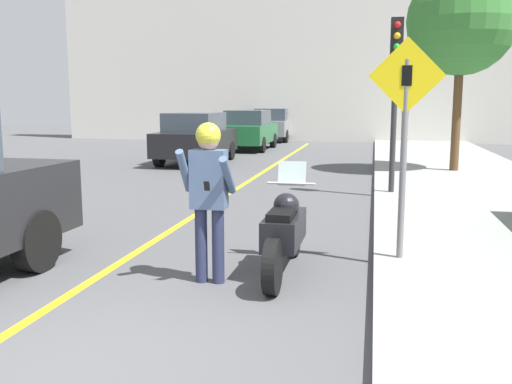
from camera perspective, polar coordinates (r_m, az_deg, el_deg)
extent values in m
plane|color=#4C4C4F|center=(4.99, -21.32, -15.97)|extent=(80.00, 80.00, 0.00)
cube|color=yellow|center=(10.46, -6.12, -2.31)|extent=(0.12, 36.00, 0.01)
cube|color=beige|center=(29.97, 6.96, 13.83)|extent=(28.00, 1.20, 9.15)
cylinder|color=black|center=(6.15, 1.66, -7.48)|extent=(0.14, 0.61, 0.61)
cylinder|color=black|center=(7.68, 3.76, -4.12)|extent=(0.14, 0.61, 0.61)
cube|color=black|center=(6.86, 2.84, -3.76)|extent=(0.40, 1.10, 0.36)
sphere|color=black|center=(6.95, 3.05, -1.40)|extent=(0.32, 0.32, 0.32)
cube|color=black|center=(6.57, 2.52, -2.36)|extent=(0.28, 0.48, 0.10)
cylinder|color=silver|center=(7.31, 3.54, 0.86)|extent=(0.62, 0.03, 0.03)
cube|color=silver|center=(7.36, 3.63, 1.86)|extent=(0.36, 0.12, 0.31)
cylinder|color=#282D4C|center=(6.57, -5.50, -5.30)|extent=(0.14, 0.14, 0.86)
cylinder|color=#282D4C|center=(6.51, -3.81, -5.41)|extent=(0.14, 0.14, 0.86)
cube|color=slate|center=(6.39, -4.74, 1.28)|extent=(0.40, 0.22, 0.66)
cylinder|color=slate|center=(6.36, -7.17, 2.10)|extent=(0.09, 0.40, 0.51)
cylinder|color=slate|center=(6.20, -2.85, 1.68)|extent=(0.09, 0.46, 0.46)
sphere|color=tan|center=(6.35, -4.80, 5.20)|extent=(0.24, 0.24, 0.24)
sphere|color=gold|center=(6.35, -4.80, 5.69)|extent=(0.28, 0.28, 0.28)
cube|color=black|center=(6.12, -4.94, 0.61)|extent=(0.06, 0.05, 0.11)
cylinder|color=black|center=(7.43, -21.09, -4.59)|extent=(0.24, 0.77, 0.76)
cylinder|color=slate|center=(7.21, 14.51, 3.02)|extent=(0.08, 0.08, 2.43)
cube|color=yellow|center=(7.16, 14.85, 11.18)|extent=(0.91, 0.02, 0.91)
cube|color=black|center=(7.14, 14.86, 11.19)|extent=(0.12, 0.01, 0.24)
cylinder|color=#2D2D30|center=(12.53, 13.66, 8.29)|extent=(0.12, 0.12, 3.64)
cube|color=black|center=(12.58, 13.91, 14.86)|extent=(0.26, 0.22, 0.76)
sphere|color=red|center=(12.48, 13.97, 15.92)|extent=(0.14, 0.14, 0.14)
sphere|color=gold|center=(12.46, 13.93, 14.92)|extent=(0.14, 0.14, 0.14)
sphere|color=green|center=(12.44, 13.90, 13.91)|extent=(0.14, 0.14, 0.14)
cylinder|color=brown|center=(17.02, 19.43, 7.21)|extent=(0.24, 0.24, 3.07)
sphere|color=#387A33|center=(17.15, 19.89, 15.82)|extent=(2.96, 2.96, 2.96)
cylinder|color=black|center=(20.75, -7.05, 4.21)|extent=(0.22, 0.64, 0.64)
cylinder|color=black|center=(20.28, -2.60, 4.15)|extent=(0.22, 0.64, 0.64)
cylinder|color=black|center=(18.31, -9.66, 3.50)|extent=(0.22, 0.64, 0.64)
cylinder|color=black|center=(17.78, -4.67, 3.44)|extent=(0.22, 0.64, 0.64)
cube|color=black|center=(19.23, -5.97, 4.98)|extent=(1.80, 4.20, 0.76)
cube|color=#38424C|center=(19.03, -6.16, 6.99)|extent=(1.58, 2.18, 0.60)
cylinder|color=black|center=(25.92, -1.89, 5.23)|extent=(0.22, 0.64, 0.64)
cylinder|color=black|center=(25.58, 1.73, 5.18)|extent=(0.22, 0.64, 0.64)
cylinder|color=black|center=(23.40, -3.39, 4.80)|extent=(0.22, 0.64, 0.64)
cylinder|color=black|center=(23.02, 0.61, 4.75)|extent=(0.22, 0.64, 0.64)
cube|color=#1E6033|center=(24.44, -0.72, 5.89)|extent=(1.80, 4.20, 0.76)
cube|color=#38424C|center=(24.25, -0.81, 7.48)|extent=(1.58, 2.18, 0.60)
cylinder|color=black|center=(31.46, 0.69, 5.91)|extent=(0.22, 0.64, 0.64)
cylinder|color=black|center=(31.18, 3.69, 5.87)|extent=(0.22, 0.64, 0.64)
cylinder|color=black|center=(28.91, -0.30, 5.63)|extent=(0.22, 0.64, 0.64)
cylinder|color=black|center=(28.61, 2.96, 5.59)|extent=(0.22, 0.64, 0.64)
cube|color=gray|center=(30.01, 1.77, 6.48)|extent=(1.80, 4.20, 0.76)
cube|color=#38424C|center=(29.82, 1.72, 7.77)|extent=(1.58, 2.18, 0.60)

